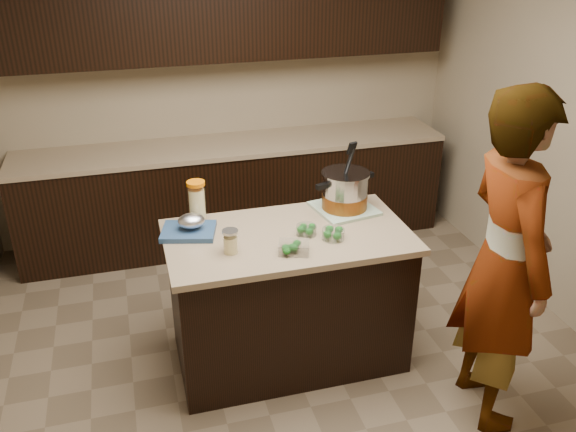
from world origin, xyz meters
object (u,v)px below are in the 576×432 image
Objects in this scene: island at (288,297)px; stock_pot at (345,193)px; lemonade_pitcher at (197,204)px; person at (505,263)px.

island is 0.75m from stock_pot.
lemonade_pitcher is (-0.93, 0.07, 0.00)m from stock_pot.
lemonade_pitcher reaches higher than island.
person reaches higher than island.
person is (0.98, -0.74, 0.51)m from island.
island is 0.81m from lemonade_pitcher.
stock_pot is at bearing 27.10° from island.
person is at bearing -35.09° from lemonade_pitcher.
stock_pot is 1.62× the size of lemonade_pitcher.
lemonade_pitcher is (-0.49, 0.30, 0.57)m from island.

